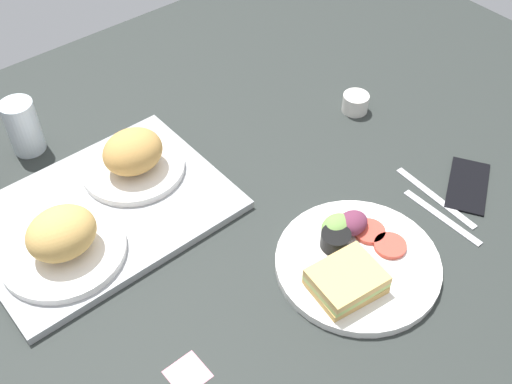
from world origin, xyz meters
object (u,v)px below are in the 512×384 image
Objects in this scene: fork at (442,217)px; knife at (435,197)px; serving_tray at (102,212)px; bread_plate_far at (133,158)px; plate_with_salad at (354,261)px; bread_plate_near at (62,240)px; sticky_note at (188,374)px; drinking_glass at (23,127)px; espresso_cup at (355,103)px; cell_phone at (468,185)px.

knife is at bearing -37.55° from fork.
fork is (47.65, -39.95, -0.55)cm from serving_tray.
bread_plate_far is 0.70× the size of plate_with_salad.
plate_with_salad is (26.99, -37.53, 0.93)cm from serving_tray.
fork is 0.89× the size of knife.
bread_plate_near is at bearing 58.22° from fork.
serving_tray is 8.04× the size of sticky_note.
fork is (49.89, -65.35, -5.49)cm from drinking_glass.
knife is at bearing -35.36° from serving_tray.
plate_with_salad reaches higher than espresso_cup.
drinking_glass is at bearing 114.91° from plate_with_salad.
plate_with_salad reaches higher than fork.
bread_plate_far is at bearing 106.92° from cell_phone.
drinking_glass is at bearing 95.04° from serving_tray.
drinking_glass is 0.80× the size of cell_phone.
espresso_cup is 0.39× the size of cell_phone.
espresso_cup is at bearing -18.20° from fork.
bread_plate_near is 3.82× the size of espresso_cup.
bread_plate_far reaches higher than fork.
espresso_cup is (67.52, -2.37, -3.15)cm from bread_plate_near.
plate_with_salad is at bearing 147.79° from cell_phone.
sticky_note is (-56.84, -0.06, -0.19)cm from knife.
bread_plate_near is at bearing -103.62° from drinking_glass.
plate_with_salad is 30.96cm from cell_phone.
bread_plate_near is at bearing 96.52° from sticky_note.
bread_plate_near is at bearing 65.89° from knife.
plate_with_salad is at bearing -65.09° from drinking_glass.
espresso_cup is 1.00× the size of sticky_note.
knife is 3.39× the size of sticky_note.
cell_phone is (57.92, -37.89, -0.40)cm from serving_tray.
fork is (57.34, -34.59, -4.90)cm from bread_plate_near.
bread_plate_far is 57.49cm from knife.
serving_tray reaches higher than cell_phone.
cell_phone reaches higher than fork.
espresso_cup is 33.83cm from fork.
cell_phone is 2.57× the size of sticky_note.
serving_tray is 2.65× the size of fork.
serving_tray is 2.28× the size of bread_plate_far.
plate_with_salad is 1.65× the size of fork.
bread_plate_near is 75.18cm from cell_phone.
serving_tray is 11.87cm from bread_plate_far.
bread_plate_far is at bearing -59.52° from drinking_glass.
bread_plate_far is 43.93cm from sticky_note.
espresso_cup is (30.84, 29.80, 0.27)cm from plate_with_salad.
serving_tray is 69.22cm from cell_phone.
espresso_cup is 70.01cm from sticky_note.
cell_phone reaches higher than sticky_note.
cell_phone is (30.93, -0.36, -1.33)cm from plate_with_salad.
bread_plate_far is at bearing 47.87° from knife.
serving_tray is at bearing 115.26° from cell_phone.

